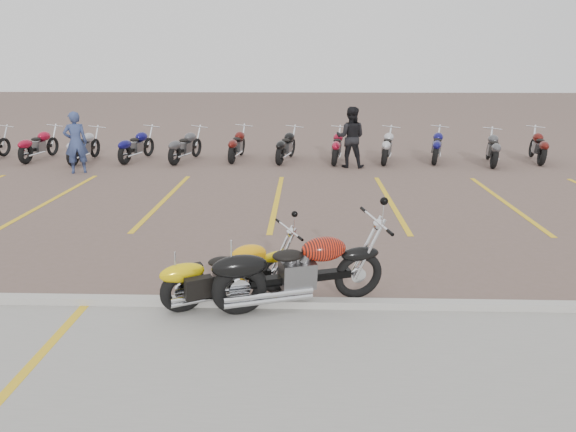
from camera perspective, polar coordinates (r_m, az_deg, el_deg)
name	(u,v)px	position (r m, az deg, el deg)	size (l,w,h in m)	color
ground	(265,257)	(9.59, -2.39, -4.20)	(100.00, 100.00, 0.00)	brown
concrete_apron	(229,420)	(5.59, -5.97, -19.96)	(60.00, 5.00, 0.01)	#9E9B93
curb	(254,303)	(7.72, -3.49, -8.81)	(60.00, 0.18, 0.12)	#ADAAA3
parking_stripes	(277,200)	(13.42, -1.15, 1.61)	(38.00, 5.50, 0.01)	gold
yellow_cruiser	(227,275)	(7.75, -6.23, -6.00)	(1.79, 1.06, 0.81)	black
flame_cruiser	(295,273)	(7.55, 0.75, -5.81)	(2.32, 0.91, 0.99)	black
person_a	(76,142)	(17.71, -20.76, 7.00)	(0.66, 0.43, 1.81)	navy
person_b	(351,137)	(17.59, 6.38, 7.96)	(0.91, 0.71, 1.87)	black
bg_bike_row	(260,145)	(18.57, -2.85, 7.23)	(19.13, 2.08, 1.10)	black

